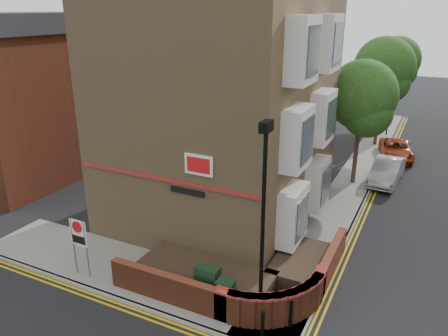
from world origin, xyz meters
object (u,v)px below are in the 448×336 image
Objects in this scene: lamppost at (263,225)px; utility_cabinet_large at (208,283)px; silver_car_near at (387,171)px; zone_sign at (79,237)px.

lamppost reaches higher than utility_cabinet_large.
utility_cabinet_large is 14.34m from silver_car_near.
utility_cabinet_large is at bearing -102.18° from silver_car_near.
silver_car_near is at bearing 59.51° from zone_sign.
zone_sign is at bearing -170.31° from utility_cabinet_large.
lamppost reaches higher than silver_car_near.
lamppost is 14.30m from silver_car_near.
utility_cabinet_large is (-1.90, 0.10, -2.62)m from lamppost.
silver_car_near is at bearing 81.81° from lamppost.
zone_sign is at bearing -116.89° from silver_car_near.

